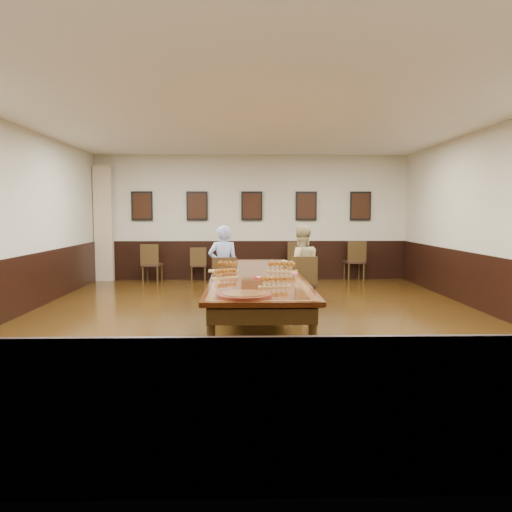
{
  "coord_description": "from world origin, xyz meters",
  "views": [
    {
      "loc": [
        -0.2,
        -7.88,
        1.73
      ],
      "look_at": [
        0.0,
        0.5,
        1.0
      ],
      "focal_mm": 35.0,
      "sensor_mm": 36.0,
      "label": 1
    }
  ],
  "objects_px": {
    "person_woman": "(301,267)",
    "conference_table": "(257,283)",
    "spare_chair_c": "(298,261)",
    "person_man": "(223,266)",
    "spare_chair_a": "(152,263)",
    "spare_chair_b": "(198,264)",
    "chair_woman": "(302,282)",
    "chair_man": "(224,282)",
    "carved_platter": "(244,295)",
    "spare_chair_d": "(354,260)"
  },
  "relations": [
    {
      "from": "chair_woman",
      "to": "carved_platter",
      "type": "xyz_separation_m",
      "value": [
        -1.04,
        -3.13,
        0.29
      ]
    },
    {
      "from": "person_man",
      "to": "conference_table",
      "type": "height_order",
      "value": "person_man"
    },
    {
      "from": "chair_woman",
      "to": "person_woman",
      "type": "xyz_separation_m",
      "value": [
        -0.01,
        0.1,
        0.27
      ]
    },
    {
      "from": "spare_chair_c",
      "to": "person_man",
      "type": "height_order",
      "value": "person_man"
    },
    {
      "from": "chair_woman",
      "to": "carved_platter",
      "type": "bearing_deg",
      "value": 65.05
    },
    {
      "from": "spare_chair_b",
      "to": "spare_chair_c",
      "type": "bearing_deg",
      "value": 175.41
    },
    {
      "from": "spare_chair_c",
      "to": "person_man",
      "type": "xyz_separation_m",
      "value": [
        -1.76,
        -3.51,
        0.25
      ]
    },
    {
      "from": "spare_chair_c",
      "to": "spare_chair_a",
      "type": "bearing_deg",
      "value": 18.52
    },
    {
      "from": "spare_chair_a",
      "to": "person_woman",
      "type": "relative_size",
      "value": 0.64
    },
    {
      "from": "chair_man",
      "to": "person_woman",
      "type": "distance_m",
      "value": 1.43
    },
    {
      "from": "conference_table",
      "to": "spare_chair_b",
      "type": "bearing_deg",
      "value": 106.19
    },
    {
      "from": "chair_woman",
      "to": "person_woman",
      "type": "bearing_deg",
      "value": -90.0
    },
    {
      "from": "spare_chair_c",
      "to": "carved_platter",
      "type": "xyz_separation_m",
      "value": [
        -1.38,
        -6.89,
        0.27
      ]
    },
    {
      "from": "person_woman",
      "to": "conference_table",
      "type": "relative_size",
      "value": 0.3
    },
    {
      "from": "spare_chair_c",
      "to": "conference_table",
      "type": "relative_size",
      "value": 0.2
    },
    {
      "from": "conference_table",
      "to": "carved_platter",
      "type": "height_order",
      "value": "carved_platter"
    },
    {
      "from": "spare_chair_c",
      "to": "person_man",
      "type": "distance_m",
      "value": 3.94
    },
    {
      "from": "chair_woman",
      "to": "person_man",
      "type": "distance_m",
      "value": 1.47
    },
    {
      "from": "chair_man",
      "to": "carved_platter",
      "type": "bearing_deg",
      "value": 89.63
    },
    {
      "from": "conference_table",
      "to": "spare_chair_a",
      "type": "bearing_deg",
      "value": 119.08
    },
    {
      "from": "spare_chair_c",
      "to": "carved_platter",
      "type": "distance_m",
      "value": 7.03
    },
    {
      "from": "person_woman",
      "to": "conference_table",
      "type": "height_order",
      "value": "person_woman"
    },
    {
      "from": "spare_chair_b",
      "to": "conference_table",
      "type": "height_order",
      "value": "spare_chair_b"
    },
    {
      "from": "spare_chair_d",
      "to": "chair_woman",
      "type": "bearing_deg",
      "value": 60.22
    },
    {
      "from": "spare_chair_c",
      "to": "person_woman",
      "type": "distance_m",
      "value": 3.69
    },
    {
      "from": "person_woman",
      "to": "spare_chair_c",
      "type": "bearing_deg",
      "value": -102.04
    },
    {
      "from": "person_woman",
      "to": "chair_woman",
      "type": "bearing_deg",
      "value": 90.0
    },
    {
      "from": "spare_chair_a",
      "to": "spare_chair_b",
      "type": "xyz_separation_m",
      "value": [
        1.12,
        0.23,
        -0.05
      ]
    },
    {
      "from": "spare_chair_a",
      "to": "spare_chair_c",
      "type": "height_order",
      "value": "spare_chair_c"
    },
    {
      "from": "chair_man",
      "to": "chair_woman",
      "type": "relative_size",
      "value": 0.98
    },
    {
      "from": "person_woman",
      "to": "conference_table",
      "type": "bearing_deg",
      "value": 45.9
    },
    {
      "from": "spare_chair_b",
      "to": "spare_chair_c",
      "type": "relative_size",
      "value": 0.86
    },
    {
      "from": "spare_chair_a",
      "to": "spare_chair_c",
      "type": "bearing_deg",
      "value": -168.82
    },
    {
      "from": "chair_man",
      "to": "spare_chair_a",
      "type": "relative_size",
      "value": 0.98
    },
    {
      "from": "spare_chair_a",
      "to": "person_man",
      "type": "distance_m",
      "value": 3.76
    },
    {
      "from": "spare_chair_d",
      "to": "person_woman",
      "type": "bearing_deg",
      "value": 59.46
    },
    {
      "from": "spare_chair_b",
      "to": "spare_chair_c",
      "type": "height_order",
      "value": "spare_chair_c"
    },
    {
      "from": "chair_man",
      "to": "spare_chair_c",
      "type": "bearing_deg",
      "value": -122.7
    },
    {
      "from": "spare_chair_b",
      "to": "spare_chair_d",
      "type": "xyz_separation_m",
      "value": [
        3.98,
        0.07,
        0.08
      ]
    },
    {
      "from": "spare_chair_d",
      "to": "person_man",
      "type": "distance_m",
      "value": 4.77
    },
    {
      "from": "chair_man",
      "to": "conference_table",
      "type": "height_order",
      "value": "chair_man"
    },
    {
      "from": "person_man",
      "to": "spare_chair_a",
      "type": "bearing_deg",
      "value": -66.48
    },
    {
      "from": "person_man",
      "to": "spare_chair_c",
      "type": "bearing_deg",
      "value": -123.49
    },
    {
      "from": "spare_chair_d",
      "to": "carved_platter",
      "type": "relative_size",
      "value": 1.54
    },
    {
      "from": "spare_chair_a",
      "to": "conference_table",
      "type": "distance_m",
      "value": 5.1
    },
    {
      "from": "chair_woman",
      "to": "spare_chair_c",
      "type": "distance_m",
      "value": 3.78
    },
    {
      "from": "chair_man",
      "to": "spare_chair_c",
      "type": "relative_size",
      "value": 0.94
    },
    {
      "from": "carved_platter",
      "to": "person_woman",
      "type": "bearing_deg",
      "value": 72.37
    },
    {
      "from": "chair_woman",
      "to": "spare_chair_c",
      "type": "relative_size",
      "value": 0.96
    },
    {
      "from": "spare_chair_b",
      "to": "chair_woman",
      "type": "bearing_deg",
      "value": 114.97
    }
  ]
}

